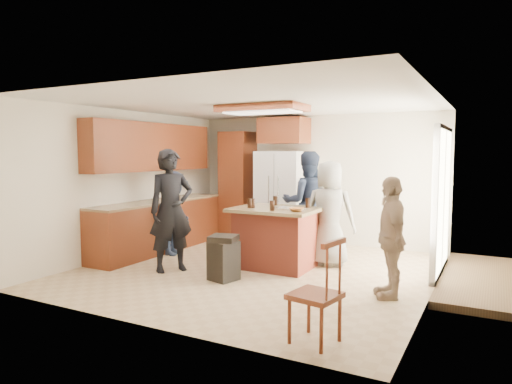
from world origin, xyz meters
The scene contains 12 objects.
person_front_left centered at (-1.11, -0.61, 0.92)m, with size 0.67×0.49×1.83m, color black.
person_behind_left centered at (0.23, 1.49, 0.90)m, with size 0.87×0.54×1.80m, color #192032.
person_behind_right centered at (0.87, 0.81, 0.83)m, with size 0.81×0.53×1.66m, color gray.
person_side_right centered at (2.05, -0.36, 0.75)m, with size 0.88×0.45×1.49m, color tan.
person_counter centered at (-1.76, 0.26, 0.73)m, with size 0.94×0.44×1.46m, color #1B2437.
left_cabinetry centered at (-2.24, 0.40, 0.96)m, with size 0.64×3.00×2.30m.
back_wall_units centered at (-1.33, 2.20, 1.38)m, with size 1.80×0.60×2.45m.
refrigerator centered at (-0.55, 2.12, 0.90)m, with size 0.90×0.76×1.80m.
kitchen_island centered at (0.18, 0.31, 0.47)m, with size 1.28×1.03×0.93m.
island_items centered at (0.36, 0.20, 0.97)m, with size 0.94×0.73×0.15m.
trash_bin centered at (-0.16, -0.68, 0.32)m, with size 0.43×0.43×0.63m.
spindle_chair centered at (1.74, -2.07, 0.45)m, with size 0.49×0.49×0.99m.
Camera 1 is at (3.17, -5.98, 1.78)m, focal length 32.00 mm.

